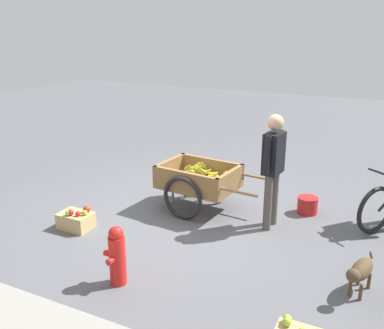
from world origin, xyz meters
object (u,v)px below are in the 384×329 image
dog (360,271)px  fire_hydrant (117,255)px  fruit_cart (199,181)px  plastic_bucket (307,205)px  mixed_fruit_crate (76,220)px  vendor_person (273,162)px

dog → fire_hydrant: fire_hydrant is taller
dog → fire_hydrant: size_ratio=0.99×
fruit_cart → plastic_bucket: size_ratio=5.82×
mixed_fruit_crate → vendor_person: bearing=-152.4°
vendor_person → plastic_bucket: 1.12m
fruit_cart → vendor_person: size_ratio=1.09×
plastic_bucket → mixed_fruit_crate: 3.32m
fire_hydrant → dog: bearing=-158.3°
fruit_cart → dog: fruit_cart is taller
vendor_person → fire_hydrant: 2.40m
vendor_person → plastic_bucket: (-0.37, -0.68, -0.81)m
fruit_cart → plastic_bucket: 1.64m
dog → plastic_bucket: dog is taller
dog → plastic_bucket: bearing=-63.2°
fruit_cart → plastic_bucket: fruit_cart is taller
fruit_cart → plastic_bucket: bearing=-159.3°
dog → plastic_bucket: 2.04m
fire_hydrant → plastic_bucket: fire_hydrant is taller
fruit_cart → mixed_fruit_crate: 1.84m
dog → mixed_fruit_crate: dog is taller
vendor_person → dog: size_ratio=2.37×
dog → fire_hydrant: bearing=21.7°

